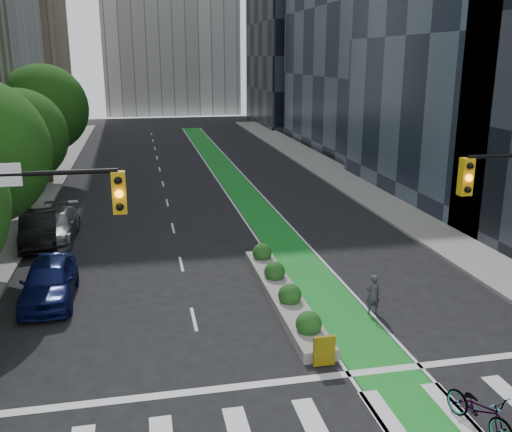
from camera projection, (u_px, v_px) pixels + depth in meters
name	position (u px, v px, depth m)	size (l,w,h in m)	color
ground	(303.00, 403.00, 16.13)	(160.00, 160.00, 0.00)	black
sidewalk_left	(23.00, 205.00, 37.38)	(3.60, 90.00, 0.15)	gray
sidewalk_right	(362.00, 189.00, 41.98)	(3.60, 90.00, 0.15)	gray
bike_lane_paint	(233.00, 181.00, 45.00)	(2.20, 70.00, 0.01)	#188627
building_tan_far	(3.00, 27.00, 70.95)	(14.00, 16.00, 26.00)	tan
building_dark_end	(307.00, 23.00, 80.37)	(14.00, 18.00, 28.00)	black
tree_midfar	(19.00, 137.00, 33.39)	(5.60, 5.60, 7.76)	black
tree_far	(44.00, 109.00, 42.62)	(6.60, 6.60, 9.00)	black
median_planter	(283.00, 291.00, 22.90)	(1.20, 10.26, 1.10)	gray
bicycle	(479.00, 409.00, 14.91)	(0.75, 2.16, 1.14)	gray
cyclist	(373.00, 295.00, 21.52)	(0.58, 0.38, 1.60)	#3D3742
parked_car_left_near	(49.00, 280.00, 22.76)	(1.99, 4.96, 1.69)	#0C144D
parked_car_left_mid	(39.00, 229.00, 29.61)	(1.80, 5.15, 1.70)	black
parked_car_left_far	(55.00, 226.00, 30.35)	(2.18, 5.37, 1.56)	#595B5E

